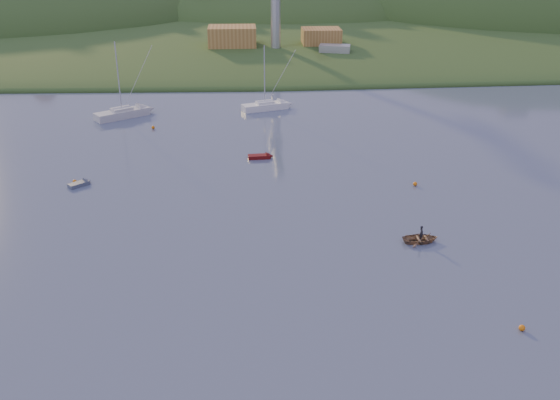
{
  "coord_description": "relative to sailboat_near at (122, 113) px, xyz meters",
  "views": [
    {
      "loc": [
        -6.21,
        -25.37,
        29.05
      ],
      "look_at": [
        -2.62,
        31.44,
        3.72
      ],
      "focal_mm": 40.0,
      "sensor_mm": 36.0,
      "label": 1
    }
  ],
  "objects": [
    {
      "name": "far_shore",
      "position": [
        25.7,
        155.47,
        -0.78
      ],
      "size": [
        620.0,
        220.0,
        1.5
      ],
      "primitive_type": "cube",
      "color": "#29481D",
      "rests_on": "ground"
    },
    {
      "name": "shore_slope",
      "position": [
        25.7,
        90.47,
        -0.78
      ],
      "size": [
        640.0,
        150.0,
        7.0
      ],
      "primitive_type": "ellipsoid",
      "color": "#29481D",
      "rests_on": "ground"
    },
    {
      "name": "hill_center",
      "position": [
        35.7,
        135.47,
        -0.78
      ],
      "size": [
        140.0,
        120.0,
        36.0
      ],
      "primitive_type": "ellipsoid",
      "color": "#29481D",
      "rests_on": "ground"
    },
    {
      "name": "hill_right",
      "position": [
        120.7,
        120.47,
        -0.78
      ],
      "size": [
        150.0,
        130.0,
        60.0
      ],
      "primitive_type": "ellipsoid",
      "color": "#29481D",
      "rests_on": "ground"
    },
    {
      "name": "hillside_trees",
      "position": [
        25.7,
        110.47,
        -0.78
      ],
      "size": [
        280.0,
        50.0,
        32.0
      ],
      "primitive_type": null,
      "color": "#19471B",
      "rests_on": "ground"
    },
    {
      "name": "wharf",
      "position": [
        30.7,
        47.47,
        0.42
      ],
      "size": [
        42.0,
        16.0,
        2.4
      ],
      "primitive_type": "cube",
      "color": "slate",
      "rests_on": "ground"
    },
    {
      "name": "shed_west",
      "position": [
        17.7,
        48.47,
        4.02
      ],
      "size": [
        11.0,
        8.0,
        4.8
      ],
      "primitive_type": "cube",
      "color": "#A87138",
      "rests_on": "wharf"
    },
    {
      "name": "shed_east",
      "position": [
        38.7,
        49.47,
        3.62
      ],
      "size": [
        9.0,
        7.0,
        4.0
      ],
      "primitive_type": "cube",
      "color": "#A87138",
      "rests_on": "wharf"
    },
    {
      "name": "sailboat_near",
      "position": [
        0.0,
        0.0,
        0.0
      ],
      "size": [
        8.75,
        7.18,
        12.22
      ],
      "rotation": [
        0.0,
        0.0,
        0.6
      ],
      "color": "silver",
      "rests_on": "ground"
    },
    {
      "name": "sailboat_far",
      "position": [
        23.43,
        3.24,
        -0.07
      ],
      "size": [
        8.11,
        4.74,
        10.79
      ],
      "rotation": [
        0.0,
        0.0,
        0.33
      ],
      "color": "white",
      "rests_on": "ground"
    },
    {
      "name": "canoe",
      "position": [
        36.94,
        -45.9,
        -0.41
      ],
      "size": [
        3.75,
        2.81,
        0.74
      ],
      "primitive_type": "imported",
      "rotation": [
        0.0,
        0.0,
        1.65
      ],
      "color": "#8B6A4C",
      "rests_on": "ground"
    },
    {
      "name": "paddler",
      "position": [
        36.94,
        -45.9,
        -0.02
      ],
      "size": [
        0.41,
        0.58,
        1.52
      ],
      "primitive_type": "imported",
      "rotation": [
        0.0,
        0.0,
        1.65
      ],
      "color": "black",
      "rests_on": "ground"
    },
    {
      "name": "red_tender",
      "position": [
        22.32,
        -20.7,
        -0.53
      ],
      "size": [
        3.53,
        1.43,
        1.18
      ],
      "rotation": [
        0.0,
        0.0,
        0.08
      ],
      "color": "#5C0D0D",
      "rests_on": "ground"
    },
    {
      "name": "grey_dinghy",
      "position": [
        0.01,
        -28.64,
        -0.56
      ],
      "size": [
        2.87,
        2.74,
        1.08
      ],
      "rotation": [
        0.0,
        0.0,
        0.73
      ],
      "color": "#535D6E",
      "rests_on": "ground"
    },
    {
      "name": "work_vessel",
      "position": [
        40.7,
        40.7,
        0.68
      ],
      "size": [
        16.77,
        8.92,
        4.1
      ],
      "rotation": [
        0.0,
        0.0,
        -0.21
      ],
      "color": "#535A6D",
      "rests_on": "ground"
    },
    {
      "name": "buoy_0",
      "position": [
        40.84,
        -60.94,
        -0.53
      ],
      "size": [
        0.5,
        0.5,
        0.5
      ],
      "primitive_type": "sphere",
      "color": "orange",
      "rests_on": "ground"
    },
    {
      "name": "buoy_1",
      "position": [
        40.18,
        -31.55,
        -0.53
      ],
      "size": [
        0.5,
        0.5,
        0.5
      ],
      "primitive_type": "sphere",
      "color": "orange",
      "rests_on": "ground"
    },
    {
      "name": "buoy_2",
      "position": [
        -1.07,
        -28.24,
        -0.53
      ],
      "size": [
        0.5,
        0.5,
        0.5
      ],
      "primitive_type": "sphere",
      "color": "orange",
      "rests_on": "ground"
    },
    {
      "name": "buoy_3",
      "position": [
        5.78,
        -6.56,
        -0.53
      ],
      "size": [
        0.5,
        0.5,
        0.5
      ],
      "primitive_type": "sphere",
      "color": "orange",
      "rests_on": "ground"
    }
  ]
}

